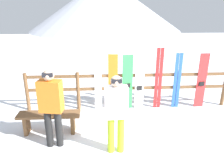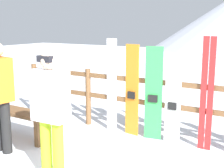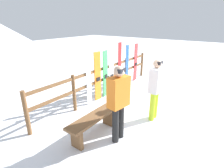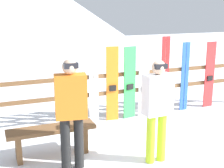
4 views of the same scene
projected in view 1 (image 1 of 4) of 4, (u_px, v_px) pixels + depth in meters
The scene contains 13 objects.
ground_plane at pixel (138, 143), 4.71m from camera, with size 40.00×40.00×0.00m, color white.
mountain_backdrop at pixel (105, 4), 26.05m from camera, with size 18.00×18.00×6.00m.
fence at pixel (128, 86), 6.15m from camera, with size 5.74×0.10×1.08m.
bench at pixel (49, 118), 4.99m from camera, with size 1.41×0.36×0.49m.
person_orange at pixel (51, 104), 4.31m from camera, with size 0.49×0.32×1.66m.
person_white at pixel (116, 110), 4.13m from camera, with size 0.44×0.26×1.61m.
ski_pair_white at pixel (98, 81), 5.99m from camera, with size 0.20×0.02×1.67m.
snowboard_orange at pixel (113, 83), 6.03m from camera, with size 0.26×0.08×1.58m.
snowboard_green at pixel (127, 83), 6.06m from camera, with size 0.29×0.09×1.56m.
snowboard_white at pixel (139, 85), 6.10m from camera, with size 0.26×0.07×1.39m.
ski_pair_red at pixel (159, 79), 6.07m from camera, with size 0.20×0.02×1.75m.
ski_pair_blue at pixel (177, 81), 6.13m from camera, with size 0.19×0.02×1.60m.
snowboard_red at pixel (202, 81), 6.17m from camera, with size 0.27×0.07×1.58m.
Camera 1 is at (-0.80, -3.96, 2.78)m, focal length 35.00 mm.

